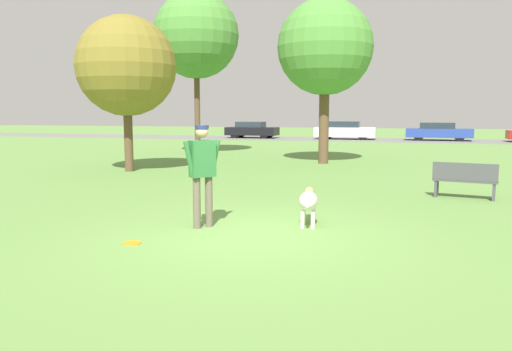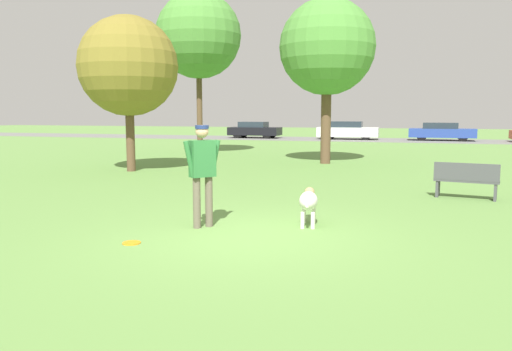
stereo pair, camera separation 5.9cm
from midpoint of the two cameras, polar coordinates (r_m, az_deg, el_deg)
name	(u,v)px [view 2 (the right image)]	position (r m, az deg, el deg)	size (l,w,h in m)	color
ground_plane	(248,236)	(8.09, -0.73, -6.97)	(120.00, 120.00, 0.00)	#608C42
far_road_strip	(375,140)	(37.88, 13.47, 3.98)	(120.00, 6.00, 0.01)	slate
person	(202,167)	(8.59, -5.94, 1.00)	(0.52, 0.59, 1.77)	#665B4C
dog	(309,201)	(8.83, 6.21, -2.95)	(0.42, 1.06, 0.63)	silver
frisbee	(132,243)	(7.88, -13.82, -7.49)	(0.28, 0.28, 0.02)	orange
tree_mid_center	(327,48)	(19.89, 8.22, 14.27)	(3.67, 3.67, 6.32)	brown
tree_far_left	(199,36)	(24.39, -6.51, 15.57)	(4.00, 4.00, 7.58)	brown
tree_near_left	(128,67)	(17.53, -14.31, 11.98)	(3.32, 3.32, 5.19)	brown
parked_car_black	(255,130)	(39.64, -0.13, 5.24)	(4.05, 1.85, 1.29)	black
parked_car_white	(348,130)	(38.15, 10.47, 5.09)	(4.50, 1.83, 1.35)	white
parked_car_blue	(442,132)	(38.22, 20.50, 4.73)	(4.60, 1.93, 1.29)	#284293
park_bench	(466,180)	(12.47, 23.02, -0.43)	(1.45, 0.65, 0.84)	#47474C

